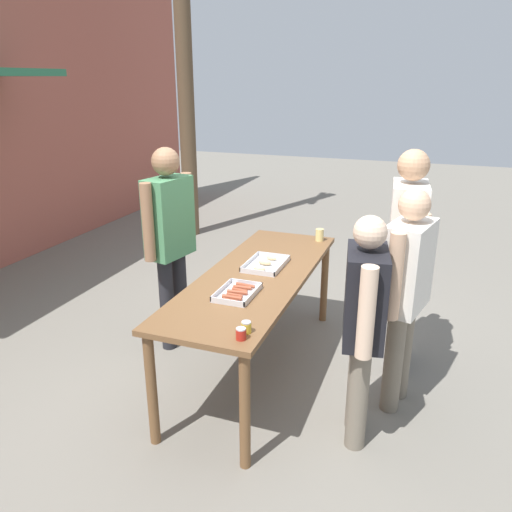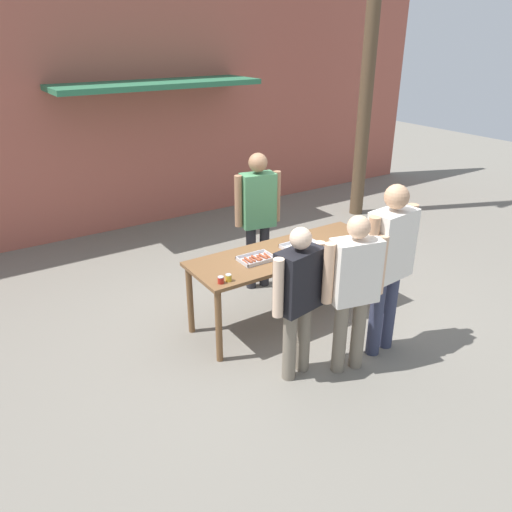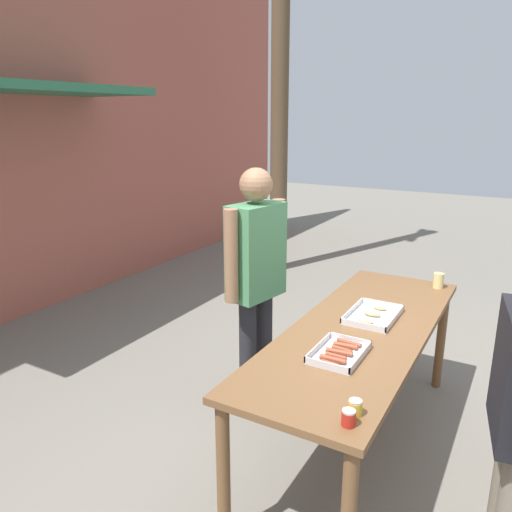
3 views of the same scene
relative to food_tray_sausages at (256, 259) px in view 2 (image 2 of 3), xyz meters
The scene contains 13 objects.
ground_plane 0.99m from the food_tray_sausages, ahead, with size 24.00×24.00×0.00m, color slate.
building_facade_back 4.25m from the food_tray_sausages, 83.80° to the left, with size 12.00×1.11×4.50m.
serving_table 0.45m from the food_tray_sausages, ahead, with size 2.31×0.79×0.87m.
food_tray_sausages is the anchor object (origin of this frame).
food_tray_buns 0.62m from the food_tray_sausages, ahead, with size 0.43×0.30×0.05m.
condiment_jar_mustard 0.65m from the food_tray_sausages, 155.82° to the right, with size 0.06×0.06×0.07m.
condiment_jar_ketchup 0.57m from the food_tray_sausages, 152.25° to the right, with size 0.06×0.06×0.07m.
beer_cup 1.47m from the food_tray_sausages, 10.05° to the right, with size 0.08×0.08×0.12m.
person_server_behind_table 1.07m from the food_tray_sausages, 55.72° to the left, with size 0.61×0.31×1.81m.
person_customer_holding_hotdog 0.92m from the food_tray_sausages, 97.53° to the right, with size 0.64×0.32×1.57m.
person_customer_with_cup 1.41m from the food_tray_sausages, 50.40° to the right, with size 0.69×0.31×1.84m.
person_customer_waiting_in_line 1.19m from the food_tray_sausages, 71.96° to the right, with size 0.64×0.35×1.65m.
utility_pole 5.12m from the food_tray_sausages, 31.72° to the left, with size 1.10×0.24×6.74m.
Camera 2 is at (-3.13, -4.15, 3.16)m, focal length 35.00 mm.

